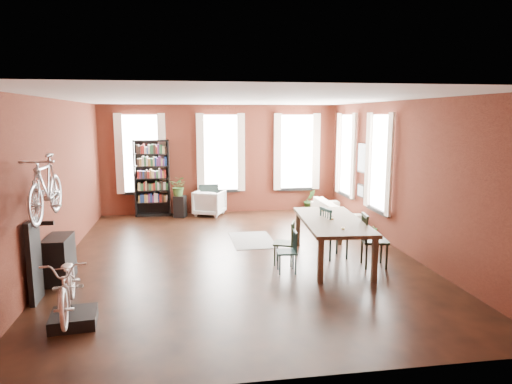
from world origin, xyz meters
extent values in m
plane|color=black|center=(0.00, 0.00, 0.00)|extent=(9.00, 9.00, 0.00)
cube|color=silver|center=(0.00, 0.00, 3.20)|extent=(7.00, 9.00, 0.04)
cube|color=#461911|center=(0.00, 4.50, 1.60)|extent=(7.00, 0.04, 3.20)
cube|color=#461911|center=(0.00, -4.50, 1.60)|extent=(7.00, 0.04, 3.20)
cube|color=#461911|center=(-3.50, 0.00, 1.60)|extent=(0.04, 9.00, 3.20)
cube|color=#461911|center=(3.50, 0.00, 1.60)|extent=(0.04, 9.00, 3.20)
cube|color=white|center=(-2.30, 4.47, 1.80)|extent=(1.00, 0.04, 2.20)
cube|color=beige|center=(-2.30, 4.40, 1.80)|extent=(1.40, 0.06, 2.30)
cube|color=white|center=(0.00, 4.47, 1.80)|extent=(1.00, 0.04, 2.20)
cube|color=beige|center=(0.00, 4.40, 1.80)|extent=(1.40, 0.06, 2.30)
cube|color=white|center=(2.30, 4.47, 1.80)|extent=(1.00, 0.04, 2.20)
cube|color=beige|center=(2.30, 4.40, 1.80)|extent=(1.40, 0.06, 2.30)
cube|color=white|center=(3.47, 1.00, 1.80)|extent=(0.04, 1.00, 2.20)
cube|color=beige|center=(3.40, 1.00, 1.80)|extent=(0.06, 1.40, 2.30)
cube|color=white|center=(3.47, 3.20, 1.80)|extent=(0.04, 1.00, 2.20)
cube|color=beige|center=(3.40, 3.20, 1.80)|extent=(0.06, 1.40, 2.30)
cube|color=black|center=(3.46, 2.10, 1.80)|extent=(0.04, 0.55, 0.75)
cube|color=black|center=(3.46, 2.10, 0.95)|extent=(0.04, 0.45, 0.35)
cube|color=brown|center=(1.79, -0.59, 0.43)|extent=(1.33, 2.59, 0.86)
cube|color=#183634|center=(0.76, -1.08, 0.39)|extent=(0.39, 0.39, 0.78)
cube|color=black|center=(0.82, -0.61, 0.42)|extent=(0.50, 0.50, 0.85)
cube|color=black|center=(2.50, -1.01, 0.51)|extent=(0.54, 0.54, 1.02)
cube|color=#193736|center=(1.91, -0.36, 0.52)|extent=(0.57, 0.57, 1.04)
cube|color=black|center=(-2.00, 4.30, 1.10)|extent=(1.00, 0.32, 2.20)
imported|color=silver|center=(-0.38, 4.10, 0.41)|extent=(1.02, 0.99, 0.81)
imported|color=beige|center=(2.95, 2.60, 0.41)|extent=(0.61, 2.08, 0.81)
cube|color=black|center=(0.45, 1.19, 0.01)|extent=(0.97, 1.53, 0.01)
cube|color=black|center=(-2.64, -2.74, 0.09)|extent=(0.67, 0.67, 0.18)
cube|color=black|center=(-3.40, -1.80, 0.65)|extent=(0.16, 0.60, 1.30)
cube|color=black|center=(-3.28, -0.90, 0.40)|extent=(0.40, 0.80, 0.80)
cube|color=black|center=(-1.22, 3.97, 0.31)|extent=(0.39, 0.39, 0.62)
imported|color=#2B5321|center=(2.68, 4.24, 0.15)|extent=(0.47, 0.71, 0.29)
imported|color=#2B5622|center=(3.16, 0.45, 0.07)|extent=(0.42, 0.47, 0.15)
imported|color=beige|center=(-2.68, -2.74, 0.98)|extent=(0.68, 0.92, 1.61)
imported|color=#A5A8AD|center=(-3.15, -1.80, 2.13)|extent=(0.47, 1.00, 1.66)
imported|color=#335923|center=(-1.25, 3.95, 0.84)|extent=(0.67, 0.70, 0.44)
camera|label=1|loc=(-1.06, -9.02, 2.87)|focal=32.00mm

